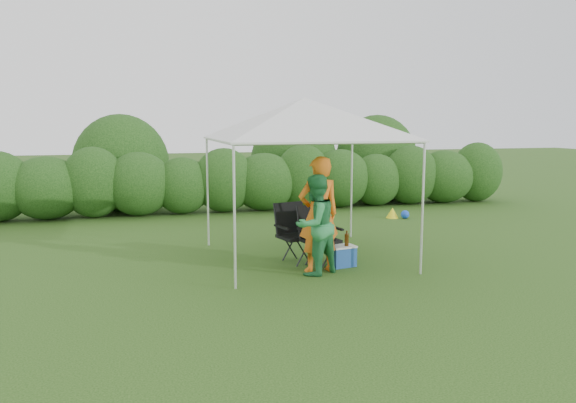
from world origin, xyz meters
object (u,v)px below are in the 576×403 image
object	(u,v)px
chair_right	(317,232)
man	(319,215)
woman	(315,225)
cooler	(342,256)
canopy	(304,119)
chair_left	(294,229)

from	to	relation	value
chair_right	man	size ratio (longest dim) A/B	0.54
chair_right	woman	bearing A→B (deg)	-124.78
chair_right	cooler	xyz separation A→B (m)	(0.40, -0.15, -0.40)
woman	canopy	bearing A→B (deg)	-126.56
canopy	man	world-z (taller)	canopy
canopy	woman	bearing A→B (deg)	-97.21
man	cooler	size ratio (longest dim) A/B	3.98
chair_left	woman	world-z (taller)	woman
canopy	cooler	bearing A→B (deg)	-56.84
chair_right	man	bearing A→B (deg)	-117.81
cooler	woman	bearing A→B (deg)	-160.82
canopy	woman	world-z (taller)	canopy
chair_left	woman	bearing A→B (deg)	-98.13
chair_right	canopy	bearing A→B (deg)	84.37
chair_right	woman	distance (m)	0.57
canopy	woman	distance (m)	1.97
canopy	man	bearing A→B (deg)	-91.79
canopy	chair_left	distance (m)	1.90
man	cooler	world-z (taller)	man
canopy	chair_left	xyz separation A→B (m)	(-0.23, -0.17, -1.88)
woman	cooler	xyz separation A→B (m)	(0.60, 0.34, -0.62)
chair_right	woman	world-z (taller)	woman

